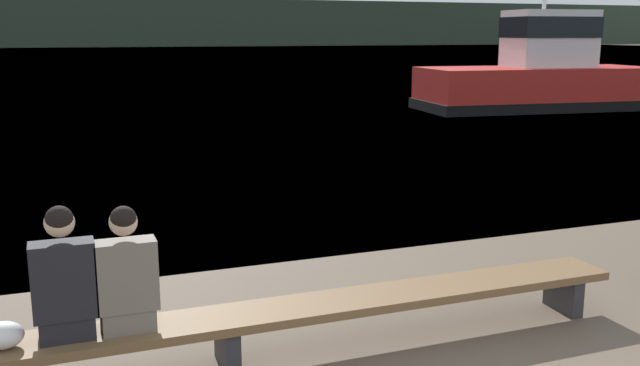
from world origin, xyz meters
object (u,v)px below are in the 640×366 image
at_px(bench_main, 227,324).
at_px(person_left, 64,281).
at_px(shopping_bag, 3,336).
at_px(person_right, 126,277).
at_px(tugboat_red, 539,78).

height_order(bench_main, person_left, person_left).
bearing_deg(shopping_bag, person_right, 1.59).
relative_size(person_left, tugboat_red, 0.12).
distance_m(bench_main, person_right, 0.90).
bearing_deg(person_left, person_right, 0.15).
bearing_deg(shopping_bag, bench_main, 0.77).
xyz_separation_m(bench_main, tugboat_red, (15.14, 15.74, 0.72)).
bearing_deg(person_left, bench_main, -0.06).
xyz_separation_m(bench_main, person_left, (-1.20, 0.00, 0.52)).
bearing_deg(bench_main, person_left, 179.94).
height_order(person_left, person_right, person_left).
xyz_separation_m(person_left, shopping_bag, (-0.44, -0.02, -0.34)).
relative_size(person_left, person_right, 1.04).
height_order(shopping_bag, tugboat_red, tugboat_red).
xyz_separation_m(bench_main, shopping_bag, (-1.64, -0.02, 0.17)).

